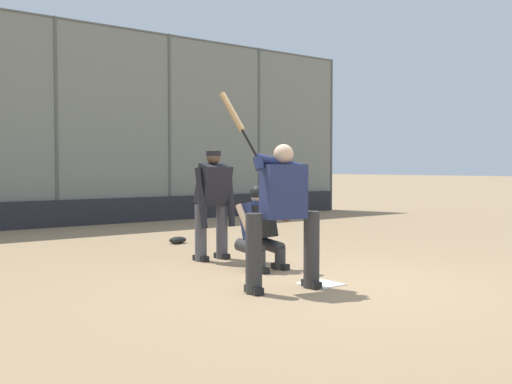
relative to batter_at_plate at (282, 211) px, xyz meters
name	(u,v)px	position (x,y,z in m)	size (l,w,h in m)	color
ground_plane	(320,284)	(-0.57, 0.01, -0.88)	(160.00, 160.00, 0.00)	#9E7F5B
home_plate_marker	(320,284)	(-0.57, 0.01, -0.88)	(0.43, 0.43, 0.01)	white
backstop_fence	(56,118)	(-0.57, -8.59, 1.60)	(17.78, 0.08, 4.78)	#515651
padding_wall	(59,214)	(-0.57, -8.49, -0.58)	(17.35, 0.18, 0.61)	#28282D
bleachers_beyond	(7,201)	(-0.15, -11.09, -0.40)	(12.39, 2.50, 1.48)	slate
batter_at_plate	(282,211)	(0.00, 0.00, 0.00)	(0.93, 0.80, 2.21)	#333333
catcher_behind_plate	(262,226)	(-0.66, -1.18, -0.30)	(0.62, 0.72, 1.12)	#333333
umpire_home	(213,202)	(-0.61, -2.27, -0.02)	(0.66, 0.40, 1.61)	#4C4C51
spare_bat_by_padding	(253,218)	(-5.39, -7.45, -0.85)	(0.73, 0.56, 0.07)	black
fielding_glove_on_dirt	(178,240)	(-1.19, -4.26, -0.82)	(0.33, 0.25, 0.12)	black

